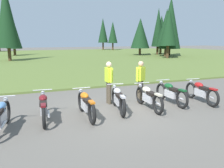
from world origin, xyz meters
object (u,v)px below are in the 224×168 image
(motorcycle_sky_blue, at_px, (0,116))
(rider_near_row_end, at_px, (141,79))
(motorcycle_maroon, at_px, (44,107))
(motorcycle_orange, at_px, (86,104))
(motorcycle_cream, at_px, (148,97))
(rider_checking_bike, at_px, (109,80))
(motorcycle_red, at_px, (201,92))
(motorcycle_silver, at_px, (118,99))
(motorcycle_british_green, at_px, (171,93))

(motorcycle_sky_blue, distance_m, rider_near_row_end, 5.27)
(motorcycle_maroon, bearing_deg, motorcycle_orange, -7.41)
(motorcycle_orange, xyz_separation_m, motorcycle_cream, (2.38, 0.07, 0.00))
(rider_checking_bike, bearing_deg, motorcycle_red, -18.50)
(motorcycle_silver, height_order, motorcycle_british_green, same)
(motorcycle_british_green, bearing_deg, motorcycle_maroon, -178.03)
(motorcycle_cream, bearing_deg, motorcycle_silver, 171.56)
(motorcycle_sky_blue, bearing_deg, motorcycle_cream, 4.35)
(motorcycle_sky_blue, xyz_separation_m, motorcycle_cream, (4.90, 0.37, 0.00))
(motorcycle_orange, xyz_separation_m, rider_checking_bike, (1.28, 1.26, 0.51))
(motorcycle_silver, relative_size, motorcycle_british_green, 0.99)
(motorcycle_maroon, xyz_separation_m, motorcycle_silver, (2.57, 0.07, 0.00))
(rider_checking_bike, bearing_deg, motorcycle_cream, -47.04)
(motorcycle_cream, relative_size, rider_near_row_end, 1.26)
(motorcycle_cream, height_order, motorcycle_british_green, same)
(rider_near_row_end, bearing_deg, motorcycle_sky_blue, -165.32)
(motorcycle_silver, distance_m, motorcycle_red, 3.58)
(motorcycle_cream, distance_m, rider_checking_bike, 1.70)
(motorcycle_sky_blue, xyz_separation_m, motorcycle_silver, (3.76, 0.54, 0.00))
(motorcycle_orange, bearing_deg, motorcycle_british_green, 5.46)
(motorcycle_sky_blue, height_order, motorcycle_silver, same)
(motorcycle_orange, bearing_deg, motorcycle_silver, 10.82)
(motorcycle_maroon, height_order, motorcycle_red, same)
(motorcycle_cream, bearing_deg, motorcycle_orange, -178.30)
(motorcycle_orange, xyz_separation_m, motorcycle_red, (4.82, 0.07, 0.00))
(motorcycle_orange, height_order, motorcycle_silver, same)
(motorcycle_orange, xyz_separation_m, motorcycle_silver, (1.25, 0.24, 0.00))
(motorcycle_cream, distance_m, motorcycle_british_green, 1.20)
(motorcycle_cream, xyz_separation_m, motorcycle_british_green, (1.17, 0.27, 0.00))
(motorcycle_maroon, height_order, rider_checking_bike, rider_checking_bike)
(motorcycle_silver, bearing_deg, motorcycle_british_green, 2.50)
(motorcycle_sky_blue, distance_m, motorcycle_maroon, 1.28)
(motorcycle_sky_blue, height_order, motorcycle_british_green, same)
(motorcycle_red, relative_size, rider_near_row_end, 1.26)
(motorcycle_maroon, height_order, motorcycle_orange, same)
(motorcycle_cream, distance_m, motorcycle_red, 2.44)
(motorcycle_red, bearing_deg, rider_checking_bike, 161.50)
(motorcycle_cream, bearing_deg, motorcycle_sky_blue, -175.65)
(motorcycle_cream, xyz_separation_m, rider_near_row_end, (0.18, 0.96, 0.51))
(motorcycle_silver, distance_m, rider_checking_bike, 1.14)
(motorcycle_british_green, relative_size, motorcycle_red, 1.00)
(motorcycle_sky_blue, bearing_deg, motorcycle_red, 2.92)
(motorcycle_red, distance_m, rider_near_row_end, 2.50)
(motorcycle_silver, relative_size, rider_near_row_end, 1.24)
(motorcycle_maroon, distance_m, motorcycle_silver, 2.57)
(rider_checking_bike, bearing_deg, motorcycle_silver, -91.59)
(motorcycle_maroon, bearing_deg, motorcycle_british_green, 1.97)
(motorcycle_maroon, relative_size, motorcycle_silver, 1.01)
(rider_checking_bike, xyz_separation_m, rider_near_row_end, (1.29, -0.23, 0.00))
(motorcycle_orange, bearing_deg, motorcycle_red, 0.86)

